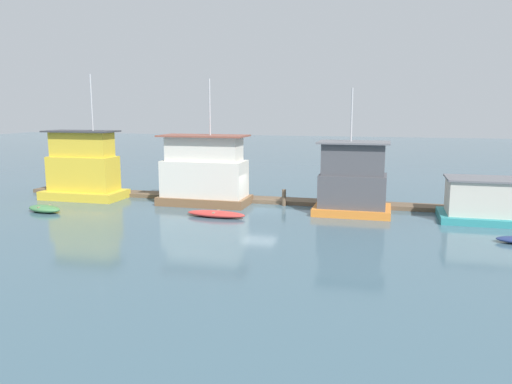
% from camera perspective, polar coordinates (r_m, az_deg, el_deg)
% --- Properties ---
extents(ground_plane, '(200.00, 200.00, 0.00)m').
position_cam_1_polar(ground_plane, '(37.24, 0.39, -1.88)').
color(ground_plane, '#426070').
extents(dock_walkway, '(42.40, 1.87, 0.30)m').
position_cam_1_polar(dock_walkway, '(39.77, 1.35, -0.93)').
color(dock_walkway, brown).
rests_on(dock_walkway, ground_plane).
extents(houseboat_yellow, '(6.58, 3.41, 10.05)m').
position_cam_1_polar(houseboat_yellow, '(43.29, -19.15, 2.43)').
color(houseboat_yellow, gold).
rests_on(houseboat_yellow, ground_plane).
extents(houseboat_brown, '(6.93, 3.39, 9.56)m').
position_cam_1_polar(houseboat_brown, '(38.68, -5.92, 2.11)').
color(houseboat_brown, brown).
rests_on(houseboat_brown, ground_plane).
extents(houseboat_orange, '(5.32, 3.82, 8.76)m').
position_cam_1_polar(houseboat_orange, '(35.66, 11.01, 1.27)').
color(houseboat_orange, orange).
rests_on(houseboat_orange, ground_plane).
extents(houseboat_teal, '(5.04, 4.08, 2.87)m').
position_cam_1_polar(houseboat_teal, '(36.11, 24.17, -0.93)').
color(houseboat_teal, teal).
rests_on(houseboat_teal, ground_plane).
extents(dinghy_green, '(3.09, 1.98, 0.50)m').
position_cam_1_polar(dinghy_green, '(38.96, -23.03, -1.76)').
color(dinghy_green, '#47844C').
rests_on(dinghy_green, ground_plane).
extents(dinghy_red, '(4.26, 1.48, 0.45)m').
position_cam_1_polar(dinghy_red, '(34.32, -4.59, -2.51)').
color(dinghy_red, red).
rests_on(dinghy_red, ground_plane).
extents(mooring_post_near_right, '(0.30, 0.30, 1.26)m').
position_cam_1_polar(mooring_post_near_right, '(38.21, 3.21, -0.64)').
color(mooring_post_near_right, brown).
rests_on(mooring_post_near_right, ground_plane).
extents(mooring_post_far_right, '(0.27, 0.27, 1.44)m').
position_cam_1_polar(mooring_post_far_right, '(39.10, -2.14, -0.26)').
color(mooring_post_far_right, '#846B4C').
rests_on(mooring_post_far_right, ground_plane).
extents(mooring_post_far_left, '(0.24, 0.24, 1.49)m').
position_cam_1_polar(mooring_post_far_left, '(39.59, -4.38, -0.12)').
color(mooring_post_far_left, brown).
rests_on(mooring_post_far_left, ground_plane).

